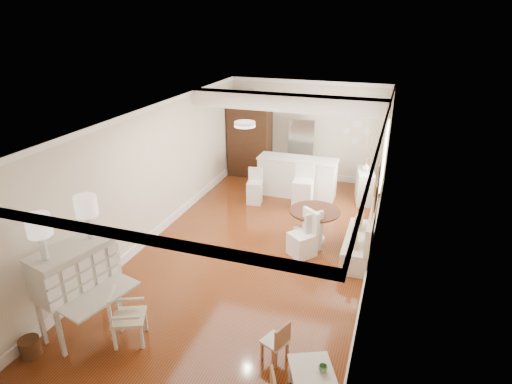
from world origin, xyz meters
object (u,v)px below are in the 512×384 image
Objects in this scene: gustavian_armchair at (129,316)px; breakfast_counter at (297,177)px; kids_chair_b at (275,340)px; pantry_cabinet at (250,137)px; bar_stool_left at (255,186)px; fridge at (314,152)px; secretary_bureau at (78,290)px; dining_table at (314,226)px; bar_stool_right at (303,186)px; slip_chair_far at (308,229)px; sideboard at (365,186)px; slip_chair_near at (302,234)px; wicker_basket at (30,347)px.

gustavian_armchair is 0.41× the size of breakfast_counter.
kids_chair_b is 7.46m from pantry_cabinet.
bar_stool_left is at bearing -25.27° from gustavian_armchair.
fridge reaches higher than gustavian_armchair.
gustavian_armchair is 7.25m from pantry_cabinet.
secretary_bureau is 1.38× the size of dining_table.
bar_stool_left is at bearing 141.57° from dining_table.
pantry_cabinet is at bearing -134.34° from kids_chair_b.
bar_stool_right is 1.82m from fridge.
bar_stool_right is 0.65× the size of fridge.
secretary_bureau is 4.42m from slip_chair_far.
bar_stool_right is at bearing -147.75° from kids_chair_b.
breakfast_counter is at bearing -100.78° from fridge.
secretary_bureau reaches higher than sideboard.
breakfast_counter is (-0.88, 2.63, 0.07)m from slip_chair_far.
pantry_cabinet is (-0.81, 1.92, 0.70)m from bar_stool_left.
slip_chair_far reaches higher than gustavian_armchair.
secretary_bureau reaches higher than slip_chair_near.
dining_table is 3.46m from fridge.
bar_stool_left is 1.04× the size of sideboard.
fridge reaches higher than slip_chair_far.
sideboard is at bearing -162.40° from kids_chair_b.
bar_stool_left is 0.39× the size of pantry_cabinet.
breakfast_counter is 2.11m from pantry_cabinet.
gustavian_armchair is 5.27m from bar_stool_left.
sideboard reaches higher than wicker_basket.
bar_stool_right is 0.51× the size of pantry_cabinet.
slip_chair_near is at bearing -57.64° from pantry_cabinet.
breakfast_counter is (-0.94, 2.29, 0.16)m from dining_table.
secretary_bureau reaches higher than bar_stool_right.
bar_stool_right is at bearing -85.89° from fridge.
slip_chair_near is 4.78m from pantry_cabinet.
slip_chair_near is 0.52× the size of fridge.
bar_stool_right is (-0.55, 1.89, 0.14)m from slip_chair_far.
gustavian_armchair is 1.40m from wicker_basket.
slip_chair_far is at bearing 66.66° from secretary_bureau.
secretary_bureau reaches higher than gustavian_armchair.
kids_chair_b is 6.92m from fridge.
gustavian_armchair is 2.14m from kids_chair_b.
secretary_bureau is at bearing -59.70° from kids_chair_b.
slip_chair_far is (0.05, 0.29, -0.02)m from slip_chair_near.
slip_chair_near is at bearing -80.36° from bar_stool_right.
fridge is at bearing -0.90° from pantry_cabinet.
bar_stool_right reaches higher than dining_table.
bar_stool_left is at bearing -119.99° from fridge.
dining_table is (-0.19, 3.49, 0.03)m from kids_chair_b.
bar_stool_right is (1.22, 0.09, 0.13)m from bar_stool_left.
fridge is at bearing 73.41° from wicker_basket.
slip_chair_near is 3.04m from breakfast_counter.
slip_chair_near is at bearing -59.20° from bar_stool_left.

